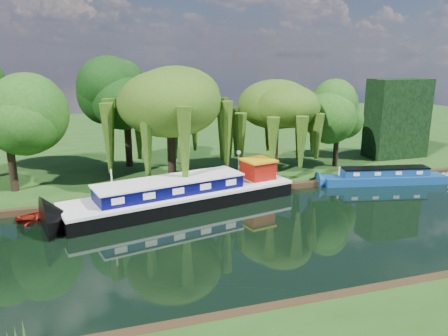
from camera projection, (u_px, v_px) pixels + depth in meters
name	position (u px, v px, depth m)	size (l,w,h in m)	color
ground	(286.00, 231.00, 27.51)	(120.00, 120.00, 0.00)	black
far_bank	(177.00, 136.00, 58.84)	(120.00, 52.00, 0.45)	#19380F
dutch_barge	(185.00, 194.00, 31.85)	(17.57, 7.48, 3.62)	black
narrowboat	(384.00, 177.00, 37.62)	(10.75, 3.91, 1.55)	navy
red_dinghy	(40.00, 219.00, 29.51)	(2.11, 2.96, 0.61)	maroon
willow_left	(170.00, 103.00, 35.46)	(7.48, 7.48, 8.96)	black
willow_right	(275.00, 113.00, 38.10)	(6.06, 6.06, 7.39)	black
tree_far_left	(6.00, 115.00, 32.77)	(5.40, 5.40, 8.70)	black
tree_far_mid	(126.00, 98.00, 40.26)	(5.72, 5.72, 9.36)	black
tree_far_right	(338.00, 115.00, 40.67)	(4.30, 4.30, 7.04)	black
conifer_hedge	(397.00, 118.00, 44.86)	(6.00, 3.00, 8.00)	black
lamppost	(239.00, 157.00, 36.74)	(0.36, 0.36, 2.56)	silver
mooring_posts	(235.00, 182.00, 34.88)	(19.16, 0.16, 1.00)	silver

